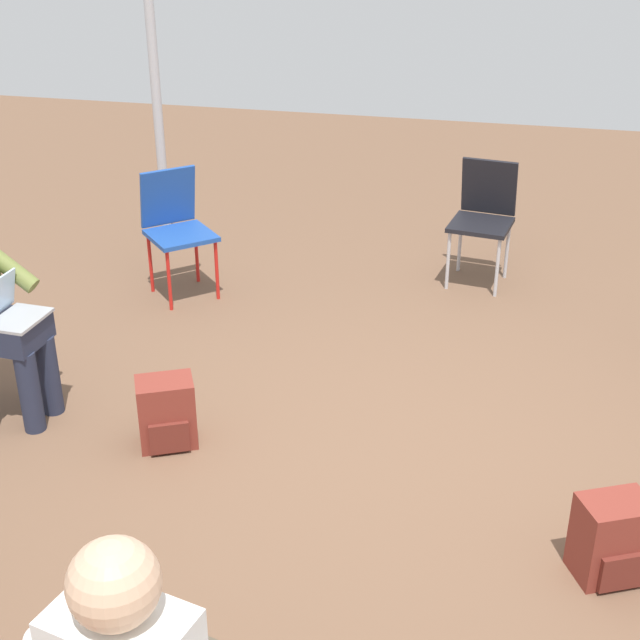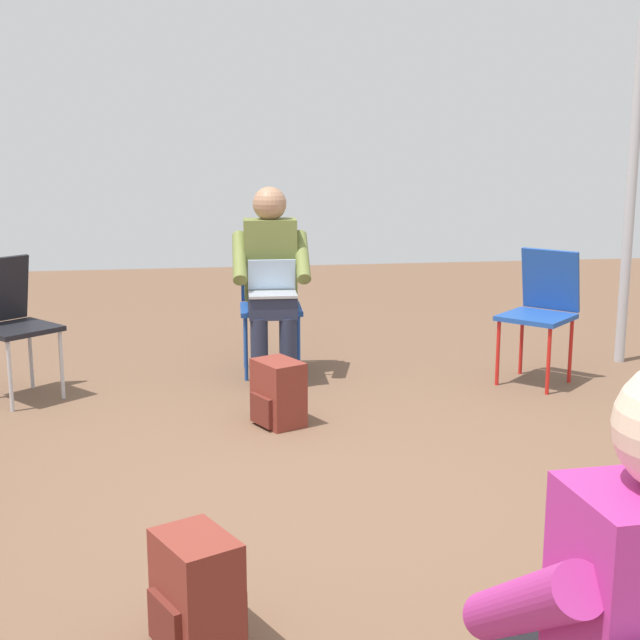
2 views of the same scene
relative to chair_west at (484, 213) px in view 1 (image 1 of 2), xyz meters
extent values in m
plane|color=brown|center=(2.41, -0.29, -0.50)|extent=(14.00, 14.00, 0.00)
cube|color=black|center=(0.07, -0.01, -0.06)|extent=(0.45, 0.45, 0.03)
cylinder|color=#B7B7BC|center=(0.27, 0.13, -0.29)|extent=(0.02, 0.02, 0.42)
cylinder|color=#B7B7BC|center=(0.22, -0.20, -0.29)|extent=(0.02, 0.02, 0.42)
cylinder|color=#B7B7BC|center=(-0.07, 0.18, -0.29)|extent=(0.02, 0.02, 0.42)
cylinder|color=#B7B7BC|center=(-0.12, -0.15, -0.29)|extent=(0.02, 0.02, 0.42)
cube|color=black|center=(-0.12, 0.02, 0.15)|extent=(0.15, 0.39, 0.40)
cylinder|color=#1E4799|center=(2.21, -2.26, -0.29)|extent=(0.02, 0.02, 0.42)
cube|color=#1E4799|center=(0.74, -1.93, -0.06)|extent=(0.57, 0.57, 0.03)
cylinder|color=red|center=(0.74, -1.69, -0.29)|extent=(0.02, 0.02, 0.42)
cylinder|color=red|center=(0.98, -1.94, -0.29)|extent=(0.02, 0.02, 0.42)
cylinder|color=red|center=(0.50, -1.93, -0.29)|extent=(0.02, 0.02, 0.42)
cylinder|color=red|center=(0.74, -2.17, -0.29)|extent=(0.02, 0.02, 0.42)
cube|color=#1E4799|center=(0.60, -2.07, 0.15)|extent=(0.33, 0.34, 0.40)
cylinder|color=#23283D|center=(2.30, -2.08, -0.27)|extent=(0.11, 0.11, 0.45)
cylinder|color=#23283D|center=(2.48, -2.09, -0.27)|extent=(0.11, 0.11, 0.45)
cube|color=#23283D|center=(2.39, -2.25, 0.01)|extent=(0.32, 0.43, 0.14)
cylinder|color=olive|center=(2.18, -2.33, 0.30)|extent=(0.11, 0.40, 0.31)
cube|color=#9EA0A5|center=(2.39, -2.14, 0.09)|extent=(0.31, 0.23, 0.02)
sphere|color=#DBAD89|center=(4.53, -0.56, 0.63)|extent=(0.22, 0.22, 0.22)
cylinder|color=silver|center=(4.39, -0.73, 0.30)|extent=(0.41, 0.18, 0.31)
cube|color=maroon|center=(2.44, -1.37, -0.32)|extent=(0.30, 0.34, 0.36)
cube|color=maroon|center=(2.44, -1.37, -0.40)|extent=(0.31, 0.29, 0.16)
cube|color=maroon|center=(2.90, 0.74, -0.32)|extent=(0.30, 0.34, 0.36)
cube|color=maroon|center=(2.90, 0.74, -0.40)|extent=(0.31, 0.29, 0.16)
cylinder|color=#B2B2B7|center=(-0.08, -2.39, 0.66)|extent=(0.07, 0.07, 2.30)
camera|label=1|loc=(5.92, 0.25, 2.07)|focal=50.00mm
camera|label=2|loc=(2.89, 3.31, 1.08)|focal=50.00mm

